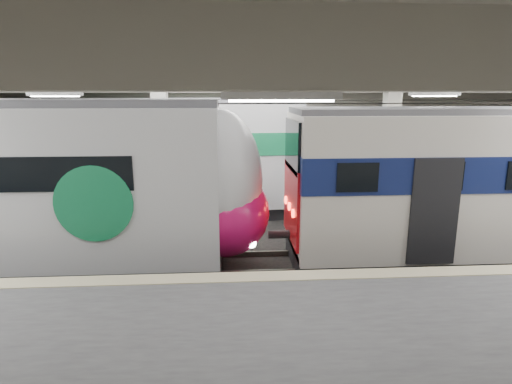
{
  "coord_description": "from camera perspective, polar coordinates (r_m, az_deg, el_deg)",
  "views": [
    {
      "loc": [
        -0.71,
        -11.82,
        4.99
      ],
      "look_at": [
        0.12,
        1.0,
        2.0
      ],
      "focal_mm": 30.0,
      "sensor_mm": 36.0,
      "label": 1
    }
  ],
  "objects": [
    {
      "name": "modern_emu",
      "position": [
        13.42,
        -29.13,
        0.16
      ],
      "size": [
        15.17,
        3.13,
        4.83
      ],
      "color": "silver",
      "rests_on": "ground"
    },
    {
      "name": "far_train",
      "position": [
        18.11,
        -18.6,
        4.4
      ],
      "size": [
        15.25,
        3.86,
        4.78
      ],
      "rotation": [
        0.0,
        0.0,
        0.05
      ],
      "color": "silver",
      "rests_on": "ground"
    },
    {
      "name": "station_hall",
      "position": [
        10.26,
        0.34,
        3.31
      ],
      "size": [
        36.0,
        24.0,
        5.75
      ],
      "color": "black",
      "rests_on": "ground"
    }
  ]
}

